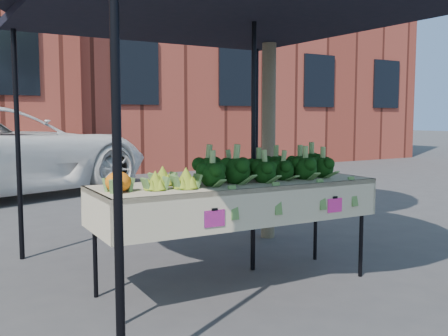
% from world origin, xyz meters
% --- Properties ---
extents(ground, '(90.00, 90.00, 0.00)m').
position_xyz_m(ground, '(0.00, 0.00, 0.00)').
color(ground, '#37373A').
extents(table, '(2.43, 0.89, 0.90)m').
position_xyz_m(table, '(-0.00, -0.04, 0.45)').
color(table, beige).
rests_on(table, ground).
extents(canopy, '(3.16, 3.16, 2.74)m').
position_xyz_m(canopy, '(0.04, 0.36, 1.37)').
color(canopy, black).
rests_on(canopy, ground).
extents(broccoli_heap, '(1.48, 0.58, 0.28)m').
position_xyz_m(broccoli_heap, '(0.32, -0.02, 1.04)').
color(broccoli_heap, black).
rests_on(broccoli_heap, table).
extents(romanesco_cluster, '(0.44, 0.48, 0.21)m').
position_xyz_m(romanesco_cluster, '(-0.67, -0.06, 1.01)').
color(romanesco_cluster, '#92A62A').
rests_on(romanesco_cluster, table).
extents(cauliflower_pair, '(0.21, 0.21, 0.19)m').
position_xyz_m(cauliflower_pair, '(-1.05, -0.09, 1.00)').
color(cauliflower_pair, orange).
rests_on(cauliflower_pair, table).
extents(street_tree, '(2.40, 2.40, 4.73)m').
position_xyz_m(street_tree, '(1.30, 1.28, 2.37)').
color(street_tree, '#1E4C14').
rests_on(street_tree, ground).
extents(building_right, '(12.00, 8.00, 8.50)m').
position_xyz_m(building_right, '(7.00, 12.50, 4.25)').
color(building_right, maroon).
rests_on(building_right, ground).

